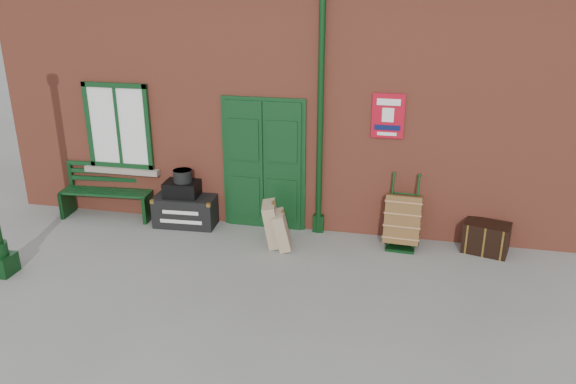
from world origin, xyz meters
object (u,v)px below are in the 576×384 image
(porter_trolley, at_px, (403,220))
(dark_trunk, at_px, (486,238))
(houdini_trunk, at_px, (186,210))
(bench, at_px, (108,189))

(porter_trolley, xyz_separation_m, dark_trunk, (1.30, 0.05, -0.20))
(houdini_trunk, height_order, dark_trunk, houdini_trunk)
(bench, relative_size, houdini_trunk, 1.56)
(houdini_trunk, xyz_separation_m, dark_trunk, (5.00, 0.00, -0.02))
(bench, height_order, dark_trunk, bench)
(bench, distance_m, dark_trunk, 6.51)
(bench, bearing_deg, porter_trolley, -5.55)
(houdini_trunk, distance_m, dark_trunk, 5.00)
(porter_trolley, relative_size, dark_trunk, 1.71)
(houdini_trunk, bearing_deg, porter_trolley, -3.98)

